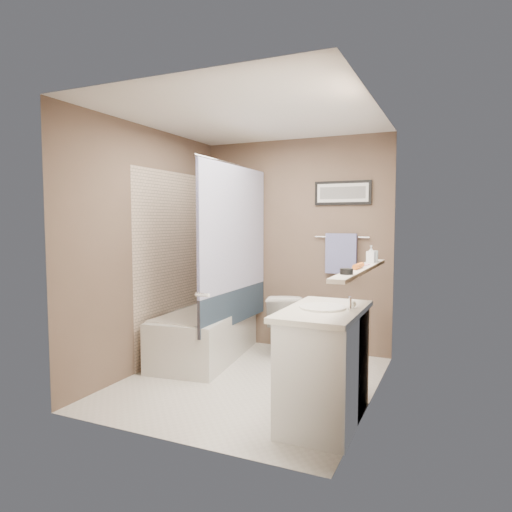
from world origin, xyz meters
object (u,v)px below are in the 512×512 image
at_px(vanity, 324,368).
at_px(candle_bowl_near, 346,271).
at_px(toilet, 286,324).
at_px(hair_brush_front, 358,266).
at_px(glass_jar, 373,256).
at_px(soap_bottle, 371,254).
at_px(bathtub, 206,334).

height_order(vanity, candle_bowl_near, candle_bowl_near).
bearing_deg(toilet, hair_brush_front, 113.37).
xyz_separation_m(glass_jar, soap_bottle, (0.00, -0.12, 0.03)).
bearing_deg(vanity, glass_jar, 77.23).
relative_size(hair_brush_front, glass_jar, 2.20).
xyz_separation_m(bathtub, hair_brush_front, (1.79, -0.76, 0.89)).
bearing_deg(vanity, candle_bowl_near, -38.83).
distance_m(candle_bowl_near, soap_bottle, 0.92).
bearing_deg(soap_bottle, hair_brush_front, -90.00).
xyz_separation_m(hair_brush_front, glass_jar, (0.00, 0.65, 0.03)).
bearing_deg(glass_jar, vanity, -101.61).
bearing_deg(bathtub, vanity, -39.54).
bearing_deg(candle_bowl_near, vanity, 142.33).
xyz_separation_m(vanity, hair_brush_front, (0.19, 0.25, 0.74)).
distance_m(toilet, soap_bottle, 1.48).
height_order(vanity, hair_brush_front, hair_brush_front).
xyz_separation_m(toilet, glass_jar, (1.02, -0.53, 0.82)).
bearing_deg(candle_bowl_near, bathtub, 147.10).
relative_size(bathtub, vanity, 1.67).
xyz_separation_m(vanity, glass_jar, (0.19, 0.90, 0.77)).
bearing_deg(glass_jar, hair_brush_front, -90.00).
xyz_separation_m(candle_bowl_near, hair_brush_front, (0.00, 0.40, 0.00)).
relative_size(vanity, glass_jar, 9.00).
distance_m(candle_bowl_near, glass_jar, 1.04).
height_order(vanity, glass_jar, glass_jar).
relative_size(toilet, glass_jar, 6.92).
distance_m(bathtub, candle_bowl_near, 2.30).
bearing_deg(toilet, glass_jar, 134.96).
bearing_deg(soap_bottle, glass_jar, 90.00).
distance_m(vanity, hair_brush_front, 0.80).
bearing_deg(soap_bottle, bathtub, 172.61).
bearing_deg(hair_brush_front, toilet, 130.93).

